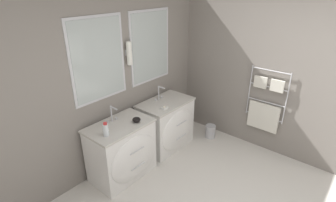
{
  "coord_description": "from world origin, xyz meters",
  "views": [
    {
      "loc": [
        -1.92,
        -0.51,
        2.55
      ],
      "look_at": [
        0.57,
        1.57,
        1.07
      ],
      "focal_mm": 28.0,
      "sensor_mm": 36.0,
      "label": 1
    }
  ],
  "objects_px": {
    "amenity_bowl": "(136,120)",
    "waste_bin": "(210,131)",
    "vanity_left": "(123,151)",
    "vanity_right": "(167,125)",
    "toiletry_bottle": "(106,130)"
  },
  "relations": [
    {
      "from": "vanity_right",
      "to": "amenity_bowl",
      "type": "bearing_deg",
      "value": -173.2
    },
    {
      "from": "amenity_bowl",
      "to": "vanity_right",
      "type": "bearing_deg",
      "value": 6.8
    },
    {
      "from": "toiletry_bottle",
      "to": "amenity_bowl",
      "type": "bearing_deg",
      "value": -4.18
    },
    {
      "from": "toiletry_bottle",
      "to": "amenity_bowl",
      "type": "height_order",
      "value": "toiletry_bottle"
    },
    {
      "from": "waste_bin",
      "to": "vanity_left",
      "type": "bearing_deg",
      "value": 166.36
    },
    {
      "from": "vanity_left",
      "to": "waste_bin",
      "type": "bearing_deg",
      "value": -13.64
    },
    {
      "from": "toiletry_bottle",
      "to": "vanity_left",
      "type": "bearing_deg",
      "value": 11.07
    },
    {
      "from": "vanity_right",
      "to": "amenity_bowl",
      "type": "height_order",
      "value": "amenity_bowl"
    },
    {
      "from": "vanity_right",
      "to": "toiletry_bottle",
      "type": "distance_m",
      "value": 1.33
    },
    {
      "from": "amenity_bowl",
      "to": "waste_bin",
      "type": "relative_size",
      "value": 0.49
    },
    {
      "from": "vanity_left",
      "to": "waste_bin",
      "type": "height_order",
      "value": "vanity_left"
    },
    {
      "from": "vanity_left",
      "to": "waste_bin",
      "type": "xyz_separation_m",
      "value": [
        1.67,
        -0.41,
        -0.3
      ]
    },
    {
      "from": "vanity_left",
      "to": "toiletry_bottle",
      "type": "height_order",
      "value": "toiletry_bottle"
    },
    {
      "from": "vanity_left",
      "to": "toiletry_bottle",
      "type": "relative_size",
      "value": 4.88
    },
    {
      "from": "vanity_left",
      "to": "toiletry_bottle",
      "type": "xyz_separation_m",
      "value": [
        -0.28,
        -0.05,
        0.49
      ]
    }
  ]
}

